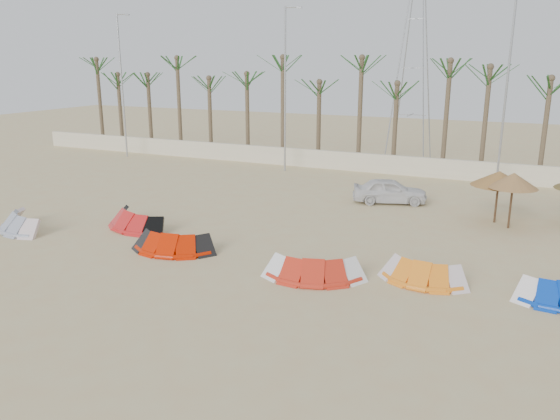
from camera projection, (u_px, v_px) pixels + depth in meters
The scene contains 15 objects.
ground at pixel (208, 289), 18.68m from camera, with size 120.00×120.00×0.00m, color #C1B584.
boundary_wall at pixel (376, 163), 37.81m from camera, with size 60.00×0.30×1.30m, color beige.
palm_line at pixel (395, 77), 37.32m from camera, with size 52.00×4.00×7.70m.
lamp_a at pixel (122, 84), 42.68m from camera, with size 1.25×0.14×11.00m.
lamp_b at pixel (286, 87), 37.08m from camera, with size 1.25×0.14×11.00m.
lamp_c at pixel (507, 92), 31.49m from camera, with size 1.25×0.14×11.00m.
pylon at pixel (407, 160), 42.85m from camera, with size 3.00×3.00×14.00m, color #A5A8AD, non-canonical shape.
kite_grey at pixel (26, 220), 25.23m from camera, with size 3.72×2.70×0.90m.
kite_red_left at pixel (140, 218), 25.56m from camera, with size 3.99×2.50×0.90m.
kite_red_mid at pixel (177, 240), 22.41m from camera, with size 3.64×2.08×0.90m.
kite_red_right at pixel (317, 265), 19.67m from camera, with size 3.82×2.37×0.90m.
kite_orange at pixel (424, 269), 19.28m from camera, with size 3.11×1.72×0.90m.
parasol_left at pixel (513, 180), 24.83m from camera, with size 2.21×2.21×2.63m.
parasol_mid at pixel (499, 178), 25.77m from camera, with size 2.58×2.58×2.52m.
car at pixel (390, 191), 29.76m from camera, with size 1.60×3.98×1.36m, color silver.
Camera 1 is at (9.43, -14.71, 7.57)m, focal length 35.00 mm.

